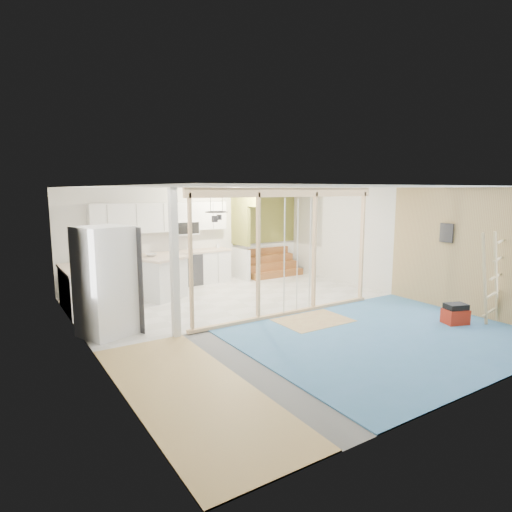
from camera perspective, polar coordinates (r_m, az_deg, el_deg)
room at (r=8.41m, az=2.58°, el=0.27°), size 7.01×8.01×2.61m
floor_overlays at (r=8.78m, az=2.68°, el=-7.99°), size 7.00×8.00×0.03m
stud_frame at (r=8.21m, az=1.05°, el=2.23°), size 4.66×0.14×2.60m
base_cabinets at (r=10.84m, az=-14.91°, el=-2.54°), size 4.45×2.24×0.93m
upper_cabinets at (r=11.34m, az=-12.18°, el=4.95°), size 3.60×0.41×0.85m
green_partition at (r=12.59m, az=0.60°, el=1.52°), size 2.25×1.51×2.60m
pot_rack at (r=9.79m, az=-5.29°, el=5.56°), size 0.52×0.52×0.72m
sheathing_panel at (r=9.64m, az=27.07°, el=0.41°), size 0.02×4.00×2.60m
electrical_panel at (r=9.87m, az=24.07°, el=2.84°), size 0.04×0.30×0.40m
ceiling_light at (r=11.59m, az=-0.29°, el=8.79°), size 0.32×0.32×0.08m
fridge at (r=7.91m, az=-19.33°, el=-3.23°), size 1.07×1.04×1.93m
island at (r=10.29m, az=-12.68°, el=-2.87°), size 1.36×1.36×1.01m
bowl at (r=10.26m, az=-13.80°, el=0.12°), size 0.30×0.30×0.06m
soap_bottle_a at (r=10.89m, az=-20.13°, el=0.48°), size 0.12×0.12×0.28m
soap_bottle_b at (r=12.03m, az=-5.14°, el=1.47°), size 0.08×0.08×0.17m
toolbox at (r=9.06m, az=25.05°, el=-7.08°), size 0.51×0.45×0.41m
ladder at (r=9.17m, az=28.94°, el=-2.59°), size 0.96×0.04×1.78m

